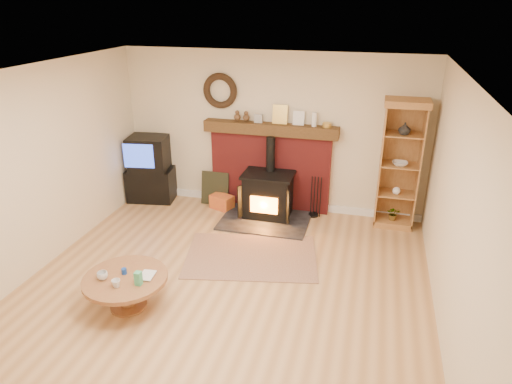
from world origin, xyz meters
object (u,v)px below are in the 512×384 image
(wood_stove, at_px, (268,196))
(curio_cabinet, at_px, (400,165))
(tv_unit, at_px, (150,170))
(coffee_table, at_px, (125,283))

(wood_stove, relative_size, curio_cabinet, 0.70)
(wood_stove, bearing_deg, tv_unit, 174.90)
(curio_cabinet, bearing_deg, wood_stove, -171.97)
(coffee_table, bearing_deg, wood_stove, 69.62)
(tv_unit, height_order, curio_cabinet, curio_cabinet)
(wood_stove, distance_m, curio_cabinet, 2.11)
(wood_stove, distance_m, tv_unit, 2.18)
(tv_unit, relative_size, coffee_table, 1.20)
(wood_stove, height_order, curio_cabinet, curio_cabinet)
(wood_stove, bearing_deg, coffee_table, -110.38)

